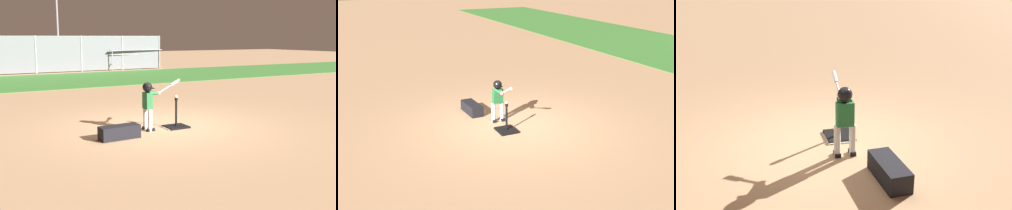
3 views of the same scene
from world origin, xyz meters
The scene contains 10 objects.
ground_plane centered at (0.00, 0.00, 0.00)m, with size 90.00×90.00×0.00m, color tan.
grass_outfield_strip centered at (0.00, 11.18, 0.01)m, with size 56.00×6.98×0.02m, color #3D7F33.
backstop_fence centered at (0.00, 15.53, 1.13)m, with size 16.09×0.08×2.17m.
home_plate centered at (0.16, -0.24, 0.01)m, with size 0.44×0.44×0.02m, color white.
batting_tee centered at (0.23, -0.27, 0.08)m, with size 0.52×0.47×0.69m.
batter_child centered at (-0.44, -0.20, 0.69)m, with size 0.94×0.34×1.13m.
baseball centered at (0.23, -0.27, 0.73)m, with size 0.07×0.07×0.07m, color white.
bleachers_right_center centered at (0.10, 16.90, 0.45)m, with size 2.97×2.00×0.92m.
bleachers_far_left centered at (6.19, 16.54, 0.63)m, with size 3.89×2.83×1.30m.
equipment_bag centered at (-1.31, -0.60, 0.14)m, with size 0.84×0.32×0.28m, color black.
Camera 1 is at (-4.22, -8.00, 2.08)m, focal length 42.00 mm.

